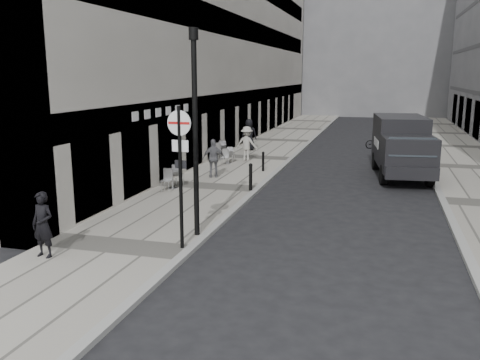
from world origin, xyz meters
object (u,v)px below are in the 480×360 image
object	(u,v)px
walking_man	(43,225)
panel_van	(402,144)
lamppost	(195,124)
cyclist	(378,138)
sign_post	(180,159)

from	to	relation	value
walking_man	panel_van	size ratio (longest dim) A/B	0.28
lamppost	walking_man	bearing A→B (deg)	-138.46
cyclist	sign_post	bearing A→B (deg)	-123.55
cyclist	lamppost	bearing A→B (deg)	-124.29
panel_van	cyclist	world-z (taller)	panel_van
lamppost	cyclist	size ratio (longest dim) A/B	3.25
walking_man	sign_post	xyz separation A→B (m)	(3.06, 1.55, 1.55)
walking_man	panel_van	world-z (taller)	panel_van
walking_man	lamppost	world-z (taller)	lamppost
walking_man	lamppost	bearing A→B (deg)	48.02
sign_post	lamppost	world-z (taller)	lamppost
walking_man	sign_post	size ratio (longest dim) A/B	0.45
cyclist	walking_man	bearing A→B (deg)	-129.92
lamppost	panel_van	world-z (taller)	lamppost
walking_man	cyclist	distance (m)	23.85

